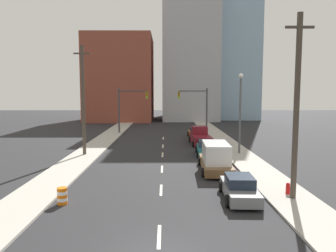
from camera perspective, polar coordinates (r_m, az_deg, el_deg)
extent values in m
cube|color=#ADA89E|center=(57.69, -8.36, -0.26)|extent=(3.00, 90.18, 0.15)
cube|color=#ADA89E|center=(57.62, 6.85, -0.24)|extent=(3.00, 90.18, 0.15)
cube|color=beige|center=(15.09, -1.55, -18.63)|extent=(0.16, 2.40, 0.01)
cube|color=beige|center=(21.44, -1.21, -11.06)|extent=(0.16, 2.40, 0.01)
cube|color=beige|center=(26.95, -1.06, -7.50)|extent=(0.16, 2.40, 0.01)
cube|color=beige|center=(32.92, -0.96, -5.01)|extent=(0.16, 2.40, 0.01)
cube|color=beige|center=(38.04, -0.89, -3.52)|extent=(0.16, 2.40, 0.01)
cube|color=beige|center=(44.53, -0.84, -2.12)|extent=(0.16, 2.40, 0.01)
cube|color=brown|center=(73.83, -8.23, 8.10)|extent=(14.00, 16.00, 18.15)
cube|color=#A8A8AD|center=(77.70, 3.60, 11.76)|extent=(12.00, 20.00, 28.23)
cube|color=#8CADC6|center=(83.37, 9.87, 14.61)|extent=(13.00, 20.00, 37.82)
cylinder|color=#38383D|center=(49.93, -8.54, 2.61)|extent=(0.24, 0.24, 6.80)
cylinder|color=#38383D|center=(49.60, -6.16, 6.08)|extent=(4.23, 0.16, 0.16)
cube|color=#B79319|center=(49.44, -3.70, 5.38)|extent=(0.34, 0.32, 1.10)
cylinder|color=#4C0C0C|center=(49.26, -3.71, 5.77)|extent=(0.22, 0.04, 0.22)
cylinder|color=#593F0C|center=(49.27, -3.71, 5.37)|extent=(0.22, 0.04, 0.22)
cylinder|color=#26E53F|center=(49.27, -3.71, 4.98)|extent=(0.22, 0.04, 0.22)
cylinder|color=#38383D|center=(49.84, 6.76, 2.63)|extent=(0.24, 0.24, 6.80)
cylinder|color=#38383D|center=(49.53, 4.36, 6.10)|extent=(4.23, 0.16, 0.16)
cube|color=#B79319|center=(49.40, 1.90, 5.38)|extent=(0.34, 0.32, 1.10)
cylinder|color=#4C0C0C|center=(49.23, 1.91, 5.78)|extent=(0.22, 0.04, 0.22)
cylinder|color=#593F0C|center=(49.23, 1.91, 5.38)|extent=(0.22, 0.04, 0.22)
cylinder|color=#26E53F|center=(49.24, 1.90, 4.99)|extent=(0.22, 0.04, 0.22)
cylinder|color=#473D33|center=(19.90, 21.46, 2.77)|extent=(0.32, 0.32, 10.63)
cube|color=#473D33|center=(20.19, 21.97, 15.68)|extent=(1.60, 0.14, 0.14)
cylinder|color=#473D33|center=(32.87, -14.55, 4.19)|extent=(0.32, 0.32, 10.73)
cube|color=#473D33|center=(33.06, -14.77, 12.13)|extent=(1.60, 0.14, 0.14)
cylinder|color=orange|center=(19.77, -17.91, -12.57)|extent=(0.56, 0.56, 0.19)
cylinder|color=white|center=(19.71, -17.93, -12.04)|extent=(0.56, 0.56, 0.19)
cylinder|color=orange|center=(19.66, -17.94, -11.52)|extent=(0.56, 0.56, 0.19)
cylinder|color=white|center=(19.60, -17.96, -10.99)|extent=(0.56, 0.56, 0.19)
cylinder|color=orange|center=(19.55, -17.98, -10.45)|extent=(0.56, 0.56, 0.19)
cylinder|color=#4C4C51|center=(33.33, 12.43, 1.58)|extent=(0.20, 0.20, 7.62)
sphere|color=white|center=(33.28, 12.59, 8.51)|extent=(0.44, 0.44, 0.44)
cylinder|color=red|center=(21.40, 20.14, -10.57)|extent=(0.26, 0.26, 0.65)
sphere|color=red|center=(21.30, 20.18, -9.55)|extent=(0.23, 0.23, 0.23)
cube|color=slate|center=(20.01, 12.34, -10.96)|extent=(1.89, 4.56, 0.62)
cube|color=#1E2838|center=(19.85, 12.38, -9.28)|extent=(1.59, 2.08, 0.59)
cylinder|color=black|center=(21.24, 9.22, -10.34)|extent=(0.25, 0.70, 0.69)
cylinder|color=black|center=(21.54, 14.01, -10.21)|extent=(0.25, 0.70, 0.69)
cylinder|color=black|center=(18.61, 10.36, -12.74)|extent=(0.25, 0.70, 0.69)
cylinder|color=black|center=(18.95, 15.83, -12.52)|extent=(0.25, 0.70, 0.69)
cube|color=brown|center=(26.59, 8.23, -6.67)|extent=(2.40, 6.33, 0.62)
cube|color=silver|center=(26.07, 8.34, -4.56)|extent=(2.05, 3.94, 1.49)
cylinder|color=black|center=(28.40, 5.52, -6.16)|extent=(0.24, 0.66, 0.65)
cylinder|color=black|center=(28.65, 10.01, -6.12)|extent=(0.24, 0.66, 0.65)
cylinder|color=black|center=(24.64, 6.14, -8.06)|extent=(0.24, 0.66, 0.65)
cylinder|color=black|center=(24.91, 11.33, -7.98)|extent=(0.24, 0.66, 0.65)
cube|color=#196B75|center=(32.81, 6.74, -4.18)|extent=(2.02, 4.39, 0.69)
cube|color=#1E2838|center=(32.70, 6.76, -3.04)|extent=(1.69, 2.02, 0.63)
cylinder|color=black|center=(34.10, 4.99, -4.12)|extent=(0.25, 0.64, 0.63)
cylinder|color=black|center=(34.24, 8.14, -4.12)|extent=(0.25, 0.64, 0.63)
cylinder|color=black|center=(31.48, 5.21, -4.98)|extent=(0.25, 0.64, 0.63)
cylinder|color=black|center=(31.63, 8.63, -4.97)|extent=(0.25, 0.64, 0.63)
cube|color=maroon|center=(39.43, 5.64, -2.23)|extent=(2.27, 6.00, 0.97)
cube|color=maroon|center=(40.18, 5.48, -0.69)|extent=(1.87, 1.84, 0.95)
cylinder|color=black|center=(41.14, 3.81, -2.33)|extent=(0.25, 0.70, 0.69)
cylinder|color=black|center=(41.43, 6.73, -2.30)|extent=(0.25, 0.70, 0.69)
cylinder|color=black|center=(37.54, 4.43, -3.14)|extent=(0.25, 0.70, 0.69)
cylinder|color=black|center=(37.85, 7.63, -3.10)|extent=(0.25, 0.70, 0.69)
cube|color=orange|center=(45.38, 4.90, -1.36)|extent=(2.01, 4.38, 0.63)
cube|color=#1E2838|center=(45.30, 4.91, -0.59)|extent=(1.68, 2.01, 0.59)
cylinder|color=black|center=(46.59, 3.53, -1.36)|extent=(0.25, 0.69, 0.68)
cylinder|color=black|center=(46.84, 5.82, -1.34)|extent=(0.25, 0.69, 0.68)
cylinder|color=black|center=(43.97, 3.93, -1.80)|extent=(0.25, 0.69, 0.68)
cylinder|color=black|center=(44.23, 6.35, -1.78)|extent=(0.25, 0.69, 0.68)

